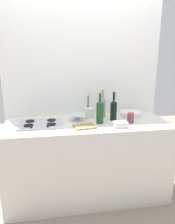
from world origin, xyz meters
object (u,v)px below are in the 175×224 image
at_px(stovetop_hob, 40,124).
at_px(condiment_jar_front, 131,118).
at_px(wine_bottle_leftmost, 103,107).
at_px(wine_bottle_mid_right, 114,110).
at_px(mixing_bowl, 77,117).
at_px(wine_bottle_mid_left, 100,111).
at_px(butter_dish, 120,124).
at_px(cutting_board, 85,126).
at_px(plate_stack, 131,114).
at_px(utensil_crock, 90,113).

distance_m(stovetop_hob, condiment_jar_front, 0.98).
xyz_separation_m(wine_bottle_leftmost, wine_bottle_mid_right, (0.09, -0.14, -0.00)).
relative_size(mixing_bowl, condiment_jar_front, 1.61).
bearing_deg(wine_bottle_mid_left, wine_bottle_mid_right, 26.63).
height_order(wine_bottle_mid_right, butter_dish, wine_bottle_mid_right).
bearing_deg(butter_dish, wine_bottle_mid_right, 90.98).
xyz_separation_m(butter_dish, cutting_board, (-0.37, 0.05, -0.02)).
bearing_deg(mixing_bowl, condiment_jar_front, -17.13).
bearing_deg(cutting_board, mixing_bowl, 100.57).
distance_m(condiment_jar_front, cutting_board, 0.53).
bearing_deg(condiment_jar_front, plate_stack, 68.93).
bearing_deg(wine_bottle_mid_right, stovetop_hob, -175.71).
xyz_separation_m(plate_stack, wine_bottle_mid_left, (-0.44, -0.21, 0.10)).
xyz_separation_m(plate_stack, condiment_jar_front, (-0.10, -0.25, 0.03)).
bearing_deg(mixing_bowl, wine_bottle_leftmost, 16.79).
bearing_deg(wine_bottle_mid_right, wine_bottle_mid_left, -153.37).
distance_m(wine_bottle_mid_left, wine_bottle_mid_right, 0.20).
bearing_deg(stovetop_hob, cutting_board, -17.31).
height_order(plate_stack, utensil_crock, utensil_crock).
bearing_deg(wine_bottle_mid_left, wine_bottle_leftmost, 69.92).
bearing_deg(wine_bottle_leftmost, cutting_board, -127.86).
bearing_deg(condiment_jar_front, mixing_bowl, 162.87).
height_order(mixing_bowl, condiment_jar_front, condiment_jar_front).
relative_size(plate_stack, mixing_bowl, 1.42).
distance_m(wine_bottle_mid_left, utensil_crock, 0.23).
relative_size(butter_dish, utensil_crock, 0.45).
bearing_deg(stovetop_hob, wine_bottle_leftmost, 15.82).
distance_m(wine_bottle_leftmost, butter_dish, 0.42).
relative_size(mixing_bowl, utensil_crock, 0.58).
height_order(stovetop_hob, mixing_bowl, mixing_bowl).
height_order(plate_stack, mixing_bowl, mixing_bowl).
bearing_deg(mixing_bowl, plate_stack, 6.51).
height_order(utensil_crock, condiment_jar_front, utensil_crock).
xyz_separation_m(butter_dish, utensil_crock, (-0.26, 0.37, 0.04)).
relative_size(butter_dish, condiment_jar_front, 1.25).
bearing_deg(cutting_board, wine_bottle_mid_right, 29.17).
bearing_deg(butter_dish, condiment_jar_front, 39.04).
bearing_deg(wine_bottle_leftmost, stovetop_hob, -164.18).
bearing_deg(condiment_jar_front, wine_bottle_leftmost, 133.13).
relative_size(stovetop_hob, utensil_crock, 1.49).
xyz_separation_m(stovetop_hob, wine_bottle_mid_left, (0.64, -0.03, 0.12)).
distance_m(wine_bottle_leftmost, cutting_board, 0.45).
height_order(plate_stack, cutting_board, plate_stack).
bearing_deg(stovetop_hob, wine_bottle_mid_right, 4.29).
bearing_deg(wine_bottle_mid_left, butter_dish, -41.75).
relative_size(plate_stack, butter_dish, 1.82).
bearing_deg(condiment_jar_front, stovetop_hob, 176.12).
height_order(stovetop_hob, wine_bottle_mid_right, wine_bottle_mid_right).
relative_size(wine_bottle_mid_left, mixing_bowl, 1.95).
height_order(wine_bottle_leftmost, cutting_board, wine_bottle_leftmost).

